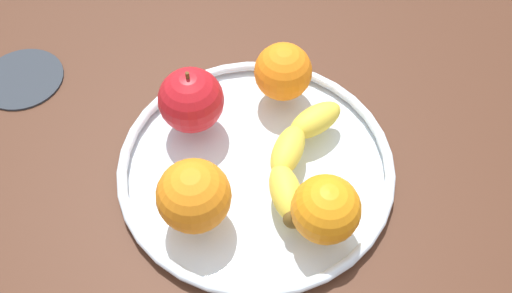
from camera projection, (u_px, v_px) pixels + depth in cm
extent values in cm
cube|color=#462718|center=(256.00, 179.00, 68.47)|extent=(169.01, 169.01, 4.00)
cylinder|color=silver|center=(256.00, 168.00, 66.58)|extent=(30.94, 30.94, 0.60)
torus|color=silver|center=(256.00, 164.00, 65.84)|extent=(32.22, 32.22, 1.20)
ellipsoid|color=yellow|center=(315.00, 120.00, 66.68)|extent=(7.95, 6.14, 3.38)
ellipsoid|color=yellow|center=(288.00, 151.00, 64.17)|extent=(7.60, 4.38, 3.38)
ellipsoid|color=yellow|center=(286.00, 193.00, 61.02)|extent=(7.60, 7.33, 3.38)
ellipsoid|color=brown|center=(294.00, 219.00, 59.21)|extent=(3.07, 3.10, 2.36)
sphere|color=red|center=(191.00, 100.00, 65.60)|extent=(7.73, 7.73, 7.73)
cylinder|color=#593819|center=(188.00, 77.00, 62.27)|extent=(0.44, 0.44, 1.20)
sphere|color=orange|center=(194.00, 196.00, 58.20)|extent=(7.86, 7.86, 7.86)
sphere|color=orange|center=(326.00, 209.00, 57.64)|extent=(7.26, 7.26, 7.26)
sphere|color=orange|center=(283.00, 72.00, 68.57)|extent=(7.09, 7.09, 7.09)
cylinder|color=#282E35|center=(22.00, 78.00, 74.73)|extent=(10.73, 10.73, 0.60)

